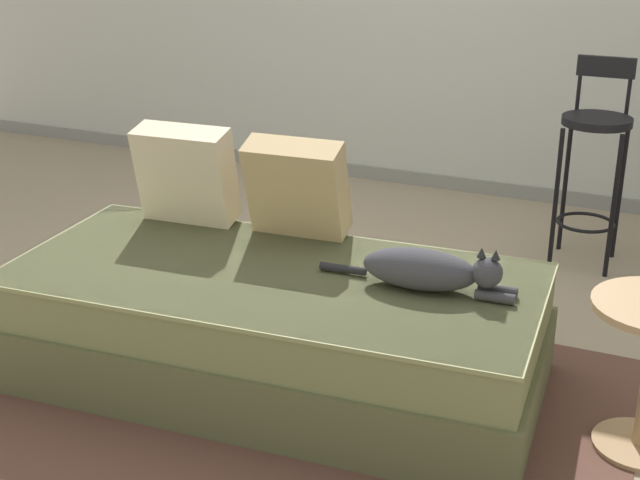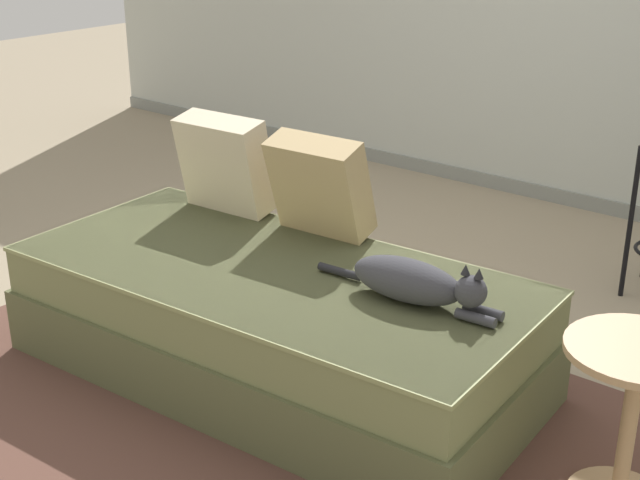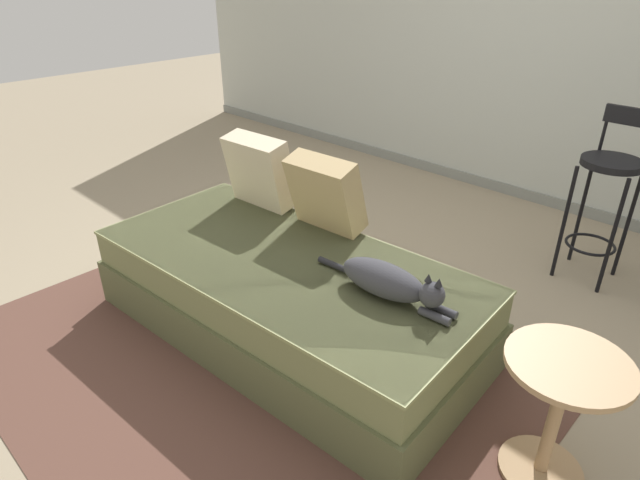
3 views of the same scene
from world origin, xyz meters
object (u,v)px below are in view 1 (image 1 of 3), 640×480
object	(u,v)px
cat	(428,270)
bar_stool_near_window	(594,148)
throw_pillow_middle	(297,188)
throw_pillow_corner	(186,174)
couch	(274,325)

from	to	relation	value
cat	bar_stool_near_window	bearing A→B (deg)	77.98
throw_pillow_middle	cat	size ratio (longest dim) A/B	0.57
throw_pillow_corner	throw_pillow_middle	world-z (taller)	throw_pillow_corner
bar_stool_near_window	couch	bearing A→B (deg)	-118.29
throw_pillow_middle	cat	world-z (taller)	throw_pillow_middle
throw_pillow_corner	bar_stool_near_window	distance (m)	2.04
throw_pillow_middle	bar_stool_near_window	distance (m)	1.67
cat	bar_stool_near_window	size ratio (longest dim) A/B	0.71
throw_pillow_corner	throw_pillow_middle	xyz separation A→B (m)	(0.51, 0.03, -0.00)
throw_pillow_corner	throw_pillow_middle	distance (m)	0.51
couch	bar_stool_near_window	bearing A→B (deg)	61.71
couch	bar_stool_near_window	distance (m)	1.99
couch	cat	size ratio (longest dim) A/B	2.81
couch	cat	xyz separation A→B (m)	(0.58, 0.09, 0.30)
cat	bar_stool_near_window	distance (m)	1.67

